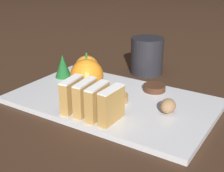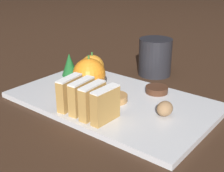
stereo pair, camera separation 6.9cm
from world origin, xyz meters
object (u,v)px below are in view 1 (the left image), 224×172
Objects in this scene: chocolate_cookie at (154,88)px; walnut at (168,106)px; orange_far at (87,67)px; coffee_mug at (147,56)px; orange_near at (87,75)px.

walnut is at bearing -141.06° from chocolate_cookie.
coffee_mug is at bearing -31.84° from orange_far.
coffee_mug reaches higher than chocolate_cookie.
walnut is (-0.00, -0.21, -0.02)m from orange_near.
orange_near is 0.16m from chocolate_cookie.
chocolate_cookie is at bearing -147.29° from coffee_mug.
orange_near is 0.69× the size of coffee_mug.
orange_near reaches higher than orange_far.
chocolate_cookie is 0.42× the size of coffee_mug.
chocolate_cookie is at bearing 38.94° from walnut.
chocolate_cookie is (0.02, -0.18, -0.02)m from orange_far.
orange_near is 1.63× the size of chocolate_cookie.
walnut is 0.71× the size of chocolate_cookie.
walnut is 0.12m from chocolate_cookie.
walnut is 0.30× the size of coffee_mug.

